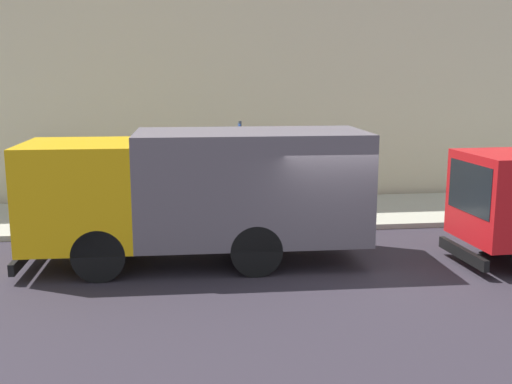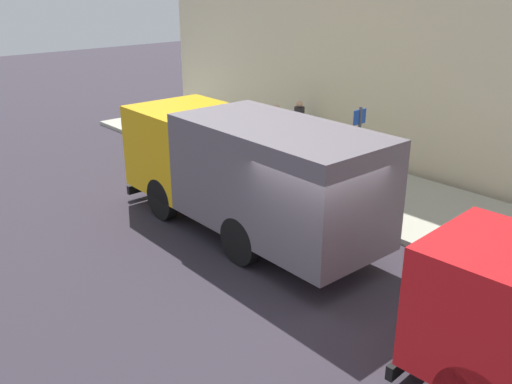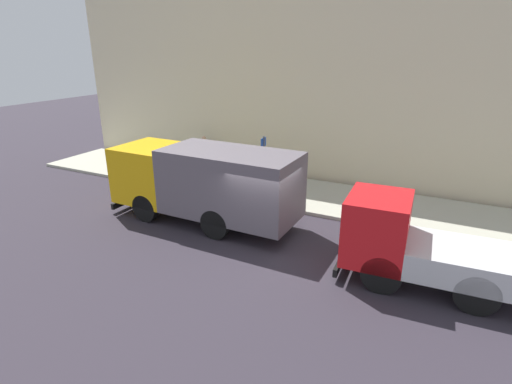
% 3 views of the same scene
% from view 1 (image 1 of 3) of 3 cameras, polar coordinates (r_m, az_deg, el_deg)
% --- Properties ---
extents(ground, '(80.00, 80.00, 0.00)m').
position_cam_1_polar(ground, '(13.35, 7.56, -6.95)').
color(ground, '#302A34').
extents(sidewalk, '(4.01, 30.00, 0.14)m').
position_cam_1_polar(sidewalk, '(18.04, 3.56, -1.92)').
color(sidewalk, '#B3B19E').
rests_on(sidewalk, ground).
extents(building_facade, '(0.50, 30.00, 9.61)m').
position_cam_1_polar(building_facade, '(20.07, 2.36, 13.00)').
color(building_facade, beige).
rests_on(building_facade, ground).
extents(large_utility_truck, '(2.53, 7.40, 2.88)m').
position_cam_1_polar(large_utility_truck, '(13.23, -5.32, 0.27)').
color(large_utility_truck, '#EEB00E').
rests_on(large_utility_truck, ground).
extents(pedestrian_walking, '(0.51, 0.51, 1.71)m').
position_cam_1_polar(pedestrian_walking, '(19.25, -17.25, 1.36)').
color(pedestrian_walking, black).
rests_on(pedestrian_walking, sidewalk).
extents(pedestrian_standing, '(0.52, 0.52, 1.71)m').
position_cam_1_polar(pedestrian_standing, '(16.49, -11.62, 0.10)').
color(pedestrian_standing, black).
rests_on(pedestrian_standing, sidewalk).
extents(pedestrian_third, '(0.39, 0.39, 1.61)m').
position_cam_1_polar(pedestrian_third, '(18.72, -18.95, 0.85)').
color(pedestrian_third, '#42324E').
rests_on(pedestrian_third, sidewalk).
extents(street_sign_post, '(0.44, 0.08, 2.76)m').
position_cam_1_polar(street_sign_post, '(15.93, -1.50, 2.56)').
color(street_sign_post, '#4C5156').
rests_on(street_sign_post, sidewalk).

